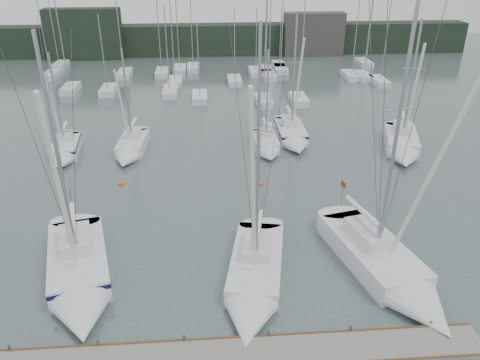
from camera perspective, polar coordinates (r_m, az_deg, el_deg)
name	(u,v)px	position (r m, az deg, el deg)	size (l,w,h in m)	color
ground	(223,288)	(26.70, -2.08, -13.08)	(160.00, 160.00, 0.00)	#414F4C
dock	(228,356)	(22.94, -1.51, -20.71)	(24.00, 2.00, 0.40)	slate
far_treeline	(207,40)	(83.77, -4.02, 16.70)	(90.00, 4.00, 5.00)	black
far_building_left	(84,34)	(83.82, -18.44, 16.52)	(12.00, 3.00, 8.00)	black
far_building_right	(314,34)	(83.72, 8.97, 17.15)	(10.00, 3.00, 7.00)	#3E3B39
mast_forest	(222,77)	(67.16, -2.18, 12.45)	(49.13, 24.93, 14.79)	silver
sailboat_near_left	(79,280)	(27.65, -18.98, -11.46)	(5.63, 10.60, 14.80)	silver
sailboat_near_center	(253,287)	(26.01, 1.63, -12.90)	(4.67, 10.33, 15.11)	silver
sailboat_near_right	(394,276)	(27.90, 18.27, -11.06)	(5.66, 11.37, 16.46)	silver
sailboat_mid_a	(64,152)	(44.66, -20.63, 3.22)	(3.02, 7.03, 9.83)	silver
sailboat_mid_b	(130,150)	(43.44, -13.25, 3.60)	(2.74, 7.42, 10.08)	silver
sailboat_mid_c	(267,147)	(43.01, 3.31, 4.06)	(2.16, 5.95, 9.78)	silver
sailboat_mid_d	(293,137)	(45.32, 6.45, 5.26)	(2.61, 7.82, 12.46)	silver
sailboat_mid_e	(402,147)	(45.03, 19.19, 3.78)	(5.18, 9.08, 12.55)	silver
buoy_b	(260,184)	(37.30, 2.43, -0.53)	(0.54, 0.54, 0.54)	#D24D12
buoy_c	(122,184)	(38.44, -14.23, -0.51)	(0.54, 0.54, 0.54)	#D24D12
seagull	(270,125)	(23.26, 3.70, 6.74)	(1.13, 0.53, 0.22)	silver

